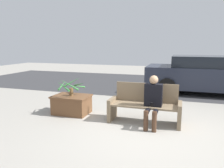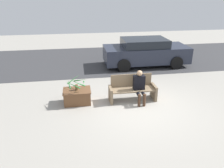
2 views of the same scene
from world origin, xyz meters
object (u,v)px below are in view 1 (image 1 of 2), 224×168
object	(u,v)px
potted_plant	(71,86)
parked_car	(205,75)
planter_box	(72,104)
bench	(145,105)
person_seated	(153,99)

from	to	relation	value
potted_plant	parked_car	distance (m)	5.39
planter_box	bench	bearing A→B (deg)	-1.26
bench	potted_plant	size ratio (longest dim) A/B	2.31
bench	planter_box	bearing A→B (deg)	178.74
person_seated	planter_box	bearing A→B (deg)	173.57
person_seated	potted_plant	world-z (taller)	person_seated
bench	parked_car	xyz separation A→B (m)	(1.69, 3.94, 0.31)
potted_plant	parked_car	bearing A→B (deg)	46.40
person_seated	potted_plant	distance (m)	2.25
person_seated	planter_box	size ratio (longest dim) A/B	1.20
potted_plant	planter_box	bearing A→B (deg)	96.82
potted_plant	parked_car	world-z (taller)	parked_car
person_seated	planter_box	world-z (taller)	person_seated
bench	person_seated	size ratio (longest dim) A/B	1.46
bench	parked_car	distance (m)	4.30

